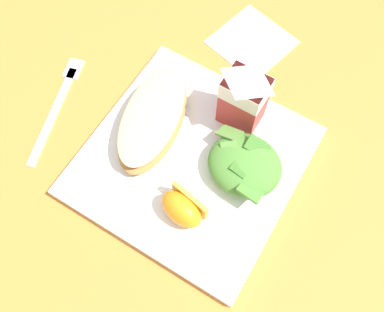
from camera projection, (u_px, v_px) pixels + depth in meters
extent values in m
plane|color=#C67A33|center=(192.00, 163.00, 0.60)|extent=(3.00, 3.00, 0.00)
cube|color=white|center=(192.00, 161.00, 0.59)|extent=(0.28, 0.28, 0.02)
ellipsoid|color=#B77F42|center=(153.00, 121.00, 0.59)|extent=(0.11, 0.18, 0.03)
ellipsoid|color=#B22D19|center=(153.00, 117.00, 0.58)|extent=(0.10, 0.17, 0.01)
ellipsoid|color=#EAD184|center=(152.00, 115.00, 0.57)|extent=(0.11, 0.18, 0.01)
ellipsoid|color=#4C8433|center=(245.00, 165.00, 0.56)|extent=(0.10, 0.09, 0.04)
cube|color=#4C8433|center=(259.00, 147.00, 0.56)|extent=(0.03, 0.03, 0.01)
cube|color=#5B8E3D|center=(230.00, 153.00, 0.55)|extent=(0.04, 0.04, 0.02)
cube|color=#3D7028|center=(243.00, 165.00, 0.54)|extent=(0.03, 0.03, 0.01)
cube|color=#5B8E3D|center=(230.00, 133.00, 0.56)|extent=(0.03, 0.02, 0.02)
cube|color=#4C8433|center=(250.00, 192.00, 0.53)|extent=(0.03, 0.02, 0.01)
cube|color=#3D7028|center=(257.00, 147.00, 0.55)|extent=(0.03, 0.02, 0.02)
cube|color=#B7332D|center=(243.00, 101.00, 0.57)|extent=(0.06, 0.04, 0.09)
cube|color=white|center=(246.00, 88.00, 0.54)|extent=(0.06, 0.05, 0.03)
pyramid|color=white|center=(248.00, 77.00, 0.52)|extent=(0.06, 0.04, 0.02)
ellipsoid|color=orange|center=(181.00, 209.00, 0.53)|extent=(0.07, 0.05, 0.04)
cube|color=gold|center=(190.00, 200.00, 0.54)|extent=(0.06, 0.02, 0.03)
cube|color=white|center=(252.00, 42.00, 0.68)|extent=(0.13, 0.13, 0.00)
cube|color=silver|center=(53.00, 115.00, 0.63)|extent=(0.06, 0.17, 0.01)
cube|color=silver|center=(73.00, 68.00, 0.66)|extent=(0.03, 0.04, 0.01)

